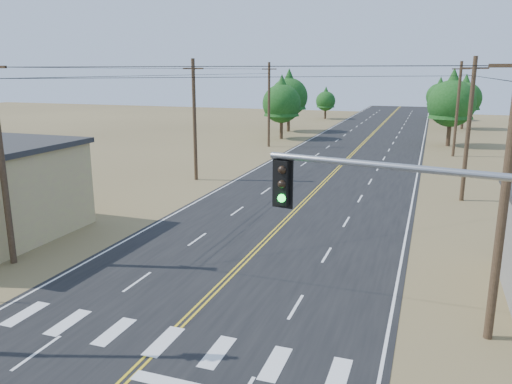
% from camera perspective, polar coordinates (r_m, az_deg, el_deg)
% --- Properties ---
extents(road, '(15.00, 200.00, 0.02)m').
position_cam_1_polar(road, '(37.48, 6.35, -0.32)').
color(road, black).
rests_on(road, ground).
extents(utility_pole_left_near, '(1.80, 0.30, 10.00)m').
position_cam_1_polar(utility_pole_left_near, '(25.80, -27.11, 3.44)').
color(utility_pole_left_near, '#4C3826').
rests_on(utility_pole_left_near, ground).
extents(utility_pole_left_mid, '(1.80, 0.30, 10.00)m').
position_cam_1_polar(utility_pole_left_mid, '(42.00, -7.04, 8.25)').
color(utility_pole_left_mid, '#4C3826').
rests_on(utility_pole_left_mid, ground).
extents(utility_pole_left_far, '(1.80, 0.30, 10.00)m').
position_cam_1_polar(utility_pole_left_far, '(60.52, 1.49, 10.00)').
color(utility_pole_left_far, '#4C3826').
rests_on(utility_pole_left_far, ground).
extents(utility_pole_right_near, '(1.80, 0.30, 10.00)m').
position_cam_1_polar(utility_pole_right_near, '(18.06, 26.56, -0.35)').
color(utility_pole_right_near, '#4C3826').
rests_on(utility_pole_right_near, ground).
extents(utility_pole_right_mid, '(1.80, 0.30, 10.00)m').
position_cam_1_polar(utility_pole_right_mid, '(37.74, 23.11, 6.65)').
color(utility_pole_right_mid, '#4C3826').
rests_on(utility_pole_right_mid, ground).
extents(utility_pole_right_far, '(1.80, 0.30, 10.00)m').
position_cam_1_polar(utility_pole_right_far, '(57.64, 22.02, 8.84)').
color(utility_pole_right_far, '#4C3826').
rests_on(utility_pole_right_far, ground).
extents(signal_mast_right, '(6.65, 1.48, 7.26)m').
position_cam_1_polar(signal_mast_right, '(11.33, 23.19, -8.62)').
color(signal_mast_right, gray).
rests_on(signal_mast_right, ground).
extents(tree_left_near, '(5.16, 5.16, 8.59)m').
position_cam_1_polar(tree_left_near, '(67.84, 2.95, 10.51)').
color(tree_left_near, '#3F2D1E').
rests_on(tree_left_near, ground).
extents(tree_left_mid, '(5.63, 5.63, 9.39)m').
position_cam_1_polar(tree_left_mid, '(76.22, 3.78, 11.22)').
color(tree_left_mid, '#3F2D1E').
rests_on(tree_left_mid, ground).
extents(tree_left_far, '(3.68, 3.68, 6.13)m').
position_cam_1_polar(tree_left_far, '(97.07, 7.97, 10.48)').
color(tree_left_far, '#3F2D1E').
rests_on(tree_left_far, ground).
extents(tree_right_near, '(5.63, 5.63, 9.39)m').
position_cam_1_polar(tree_right_near, '(65.43, 21.49, 9.90)').
color(tree_right_near, '#3F2D1E').
rests_on(tree_right_near, ground).
extents(tree_right_mid, '(5.16, 5.16, 8.60)m').
position_cam_1_polar(tree_right_mid, '(85.78, 22.77, 10.16)').
color(tree_right_mid, '#3F2D1E').
rests_on(tree_right_mid, ground).
extents(tree_right_far, '(4.78, 4.78, 7.97)m').
position_cam_1_polar(tree_right_far, '(99.71, 20.25, 10.51)').
color(tree_right_far, '#3F2D1E').
rests_on(tree_right_far, ground).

